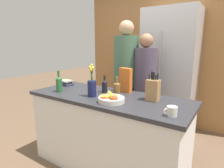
{
  "coord_description": "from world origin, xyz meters",
  "views": [
    {
      "loc": [
        1.18,
        -1.68,
        1.48
      ],
      "look_at": [
        0.0,
        0.09,
        1.02
      ],
      "focal_mm": 30.0,
      "sensor_mm": 36.0,
      "label": 1
    }
  ],
  "objects_px": {
    "refrigerator": "(169,72)",
    "person_in_blue": "(145,85)",
    "bottle_oil": "(117,88)",
    "fruit_bowl": "(111,99)",
    "book_stack": "(65,83)",
    "bottle_vinegar": "(59,83)",
    "bottle_wine": "(105,86)",
    "knife_block": "(153,90)",
    "coffee_mug": "(172,111)",
    "person_at_sink": "(126,76)",
    "flower_vase": "(92,87)",
    "cereal_box": "(126,80)"
  },
  "relations": [
    {
      "from": "bottle_vinegar",
      "to": "person_at_sink",
      "type": "distance_m",
      "value": 0.97
    },
    {
      "from": "coffee_mug",
      "to": "person_at_sink",
      "type": "xyz_separation_m",
      "value": [
        -0.93,
        0.89,
        0.07
      ]
    },
    {
      "from": "bottle_wine",
      "to": "person_in_blue",
      "type": "bearing_deg",
      "value": 67.11
    },
    {
      "from": "flower_vase",
      "to": "coffee_mug",
      "type": "bearing_deg",
      "value": -5.54
    },
    {
      "from": "refrigerator",
      "to": "bottle_oil",
      "type": "distance_m",
      "value": 1.36
    },
    {
      "from": "bottle_wine",
      "to": "flower_vase",
      "type": "bearing_deg",
      "value": -93.0
    },
    {
      "from": "person_in_blue",
      "to": "book_stack",
      "type": "bearing_deg",
      "value": -143.42
    },
    {
      "from": "coffee_mug",
      "to": "bottle_wine",
      "type": "bearing_deg",
      "value": 160.85
    },
    {
      "from": "fruit_bowl",
      "to": "bottle_oil",
      "type": "distance_m",
      "value": 0.26
    },
    {
      "from": "person_in_blue",
      "to": "bottle_vinegar",
      "type": "bearing_deg",
      "value": -125.08
    },
    {
      "from": "coffee_mug",
      "to": "bottle_wine",
      "type": "distance_m",
      "value": 0.95
    },
    {
      "from": "bottle_oil",
      "to": "bottle_wine",
      "type": "bearing_deg",
      "value": 167.39
    },
    {
      "from": "bottle_vinegar",
      "to": "bottle_wine",
      "type": "relative_size",
      "value": 1.25
    },
    {
      "from": "cereal_box",
      "to": "person_in_blue",
      "type": "relative_size",
      "value": 0.18
    },
    {
      "from": "bottle_vinegar",
      "to": "bottle_wine",
      "type": "height_order",
      "value": "bottle_vinegar"
    },
    {
      "from": "fruit_bowl",
      "to": "bottle_vinegar",
      "type": "xyz_separation_m",
      "value": [
        -0.76,
        0.0,
        0.07
      ]
    },
    {
      "from": "refrigerator",
      "to": "person_at_sink",
      "type": "relative_size",
      "value": 1.13
    },
    {
      "from": "refrigerator",
      "to": "book_stack",
      "type": "relative_size",
      "value": 10.39
    },
    {
      "from": "person_at_sink",
      "to": "person_in_blue",
      "type": "relative_size",
      "value": 1.11
    },
    {
      "from": "fruit_bowl",
      "to": "flower_vase",
      "type": "xyz_separation_m",
      "value": [
        -0.29,
        0.06,
        0.08
      ]
    },
    {
      "from": "coffee_mug",
      "to": "book_stack",
      "type": "bearing_deg",
      "value": 168.46
    },
    {
      "from": "refrigerator",
      "to": "person_in_blue",
      "type": "xyz_separation_m",
      "value": [
        -0.13,
        -0.7,
        -0.1
      ]
    },
    {
      "from": "refrigerator",
      "to": "bottle_vinegar",
      "type": "bearing_deg",
      "value": -118.59
    },
    {
      "from": "flower_vase",
      "to": "bottle_oil",
      "type": "height_order",
      "value": "flower_vase"
    },
    {
      "from": "knife_block",
      "to": "person_in_blue",
      "type": "relative_size",
      "value": 0.19
    },
    {
      "from": "knife_block",
      "to": "flower_vase",
      "type": "relative_size",
      "value": 0.83
    },
    {
      "from": "bottle_vinegar",
      "to": "bottle_wine",
      "type": "xyz_separation_m",
      "value": [
        0.48,
        0.28,
        -0.02
      ]
    },
    {
      "from": "refrigerator",
      "to": "person_in_blue",
      "type": "distance_m",
      "value": 0.71
    },
    {
      "from": "fruit_bowl",
      "to": "knife_block",
      "type": "height_order",
      "value": "knife_block"
    },
    {
      "from": "refrigerator",
      "to": "flower_vase",
      "type": "xyz_separation_m",
      "value": [
        -0.39,
        -1.53,
        0.0
      ]
    },
    {
      "from": "knife_block",
      "to": "person_in_blue",
      "type": "distance_m",
      "value": 0.7
    },
    {
      "from": "bottle_oil",
      "to": "bottle_vinegar",
      "type": "distance_m",
      "value": 0.73
    },
    {
      "from": "bottle_vinegar",
      "to": "person_in_blue",
      "type": "distance_m",
      "value": 1.16
    },
    {
      "from": "knife_block",
      "to": "coffee_mug",
      "type": "distance_m",
      "value": 0.44
    },
    {
      "from": "refrigerator",
      "to": "cereal_box",
      "type": "distance_m",
      "value": 1.16
    },
    {
      "from": "book_stack",
      "to": "bottle_wine",
      "type": "relative_size",
      "value": 0.92
    },
    {
      "from": "refrigerator",
      "to": "fruit_bowl",
      "type": "xyz_separation_m",
      "value": [
        -0.1,
        -1.59,
        -0.08
      ]
    },
    {
      "from": "cereal_box",
      "to": "person_at_sink",
      "type": "relative_size",
      "value": 0.16
    },
    {
      "from": "coffee_mug",
      "to": "bottle_wine",
      "type": "relative_size",
      "value": 0.48
    },
    {
      "from": "coffee_mug",
      "to": "bottle_vinegar",
      "type": "relative_size",
      "value": 0.38
    },
    {
      "from": "knife_block",
      "to": "person_at_sink",
      "type": "xyz_separation_m",
      "value": [
        -0.64,
        0.57,
        0.0
      ]
    },
    {
      "from": "book_stack",
      "to": "bottle_oil",
      "type": "bearing_deg",
      "value": -3.75
    },
    {
      "from": "bottle_vinegar",
      "to": "person_at_sink",
      "type": "xyz_separation_m",
      "value": [
        0.45,
        0.86,
        0.01
      ]
    },
    {
      "from": "refrigerator",
      "to": "bottle_oil",
      "type": "relative_size",
      "value": 9.13
    },
    {
      "from": "bottle_oil",
      "to": "bottle_vinegar",
      "type": "xyz_separation_m",
      "value": [
        -0.69,
        -0.24,
        0.02
      ]
    },
    {
      "from": "knife_block",
      "to": "bottle_wine",
      "type": "bearing_deg",
      "value": -179.03
    },
    {
      "from": "refrigerator",
      "to": "bottle_vinegar",
      "type": "relative_size",
      "value": 7.66
    },
    {
      "from": "book_stack",
      "to": "person_in_blue",
      "type": "bearing_deg",
      "value": 32.02
    },
    {
      "from": "flower_vase",
      "to": "person_at_sink",
      "type": "bearing_deg",
      "value": 91.49
    },
    {
      "from": "bottle_oil",
      "to": "fruit_bowl",
      "type": "bearing_deg",
      "value": -71.6
    }
  ]
}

